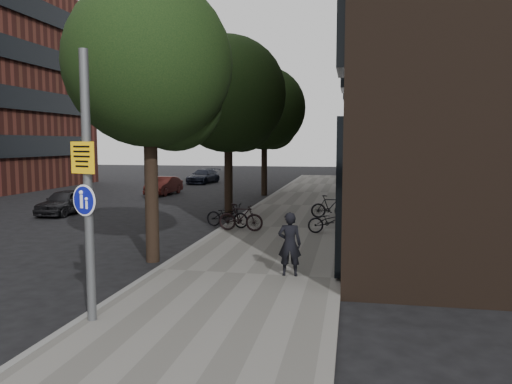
% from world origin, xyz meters
% --- Properties ---
extents(ground, '(120.00, 120.00, 0.00)m').
position_xyz_m(ground, '(0.00, 0.00, 0.00)').
color(ground, black).
rests_on(ground, ground).
extents(sidewalk, '(4.50, 60.00, 0.12)m').
position_xyz_m(sidewalk, '(0.25, 10.00, 0.06)').
color(sidewalk, slate).
rests_on(sidewalk, ground).
extents(curb_edge, '(0.15, 60.00, 0.13)m').
position_xyz_m(curb_edge, '(-2.00, 10.00, 0.07)').
color(curb_edge, slate).
rests_on(curb_edge, ground).
extents(building_right_dark_brick, '(12.00, 40.00, 18.00)m').
position_xyz_m(building_right_dark_brick, '(8.50, 22.00, 9.00)').
color(building_right_dark_brick, black).
rests_on(building_right_dark_brick, ground).
extents(street_tree_near, '(4.40, 4.40, 7.50)m').
position_xyz_m(street_tree_near, '(-2.53, 4.64, 5.11)').
color(street_tree_near, black).
rests_on(street_tree_near, ground).
extents(street_tree_mid, '(5.00, 5.00, 7.80)m').
position_xyz_m(street_tree_mid, '(-2.53, 13.14, 5.11)').
color(street_tree_mid, black).
rests_on(street_tree_mid, ground).
extents(street_tree_far, '(5.00, 5.00, 7.80)m').
position_xyz_m(street_tree_far, '(-2.53, 22.14, 5.11)').
color(street_tree_far, black).
rests_on(street_tree_far, ground).
extents(signpost, '(0.52, 0.21, 4.67)m').
position_xyz_m(signpost, '(-1.76, -0.25, 2.48)').
color(signpost, '#595B5E').
rests_on(signpost, sidewalk).
extents(pedestrian, '(0.57, 0.40, 1.50)m').
position_xyz_m(pedestrian, '(1.28, 3.34, 0.87)').
color(pedestrian, black).
rests_on(pedestrian, sidewalk).
extents(parked_bike_facade_near, '(1.69, 0.92, 0.84)m').
position_xyz_m(parked_bike_facade_near, '(2.00, 9.14, 0.54)').
color(parked_bike_facade_near, black).
rests_on(parked_bike_facade_near, sidewalk).
extents(parked_bike_facade_far, '(1.62, 0.63, 0.95)m').
position_xyz_m(parked_bike_facade_far, '(1.83, 12.58, 0.59)').
color(parked_bike_facade_far, black).
rests_on(parked_bike_facade_far, sidewalk).
extents(parked_bike_curb_near, '(1.78, 0.96, 0.89)m').
position_xyz_m(parked_bike_curb_near, '(-1.80, 9.59, 0.56)').
color(parked_bike_curb_near, black).
rests_on(parked_bike_curb_near, sidewalk).
extents(parked_bike_curb_far, '(1.62, 0.51, 0.96)m').
position_xyz_m(parked_bike_curb_far, '(-1.14, 8.94, 0.60)').
color(parked_bike_curb_far, black).
rests_on(parked_bike_curb_far, sidewalk).
extents(parked_car_near, '(1.34, 3.31, 1.13)m').
position_xyz_m(parked_car_near, '(-10.05, 12.28, 0.56)').
color(parked_car_near, black).
rests_on(parked_car_near, ground).
extents(parked_car_mid, '(1.37, 3.45, 1.12)m').
position_xyz_m(parked_car_mid, '(-8.82, 21.22, 0.56)').
color(parked_car_mid, '#571D18').
rests_on(parked_car_mid, ground).
extents(parked_car_far, '(2.11, 4.09, 1.14)m').
position_xyz_m(parked_car_far, '(-8.95, 30.08, 0.57)').
color(parked_car_far, black).
rests_on(parked_car_far, ground).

